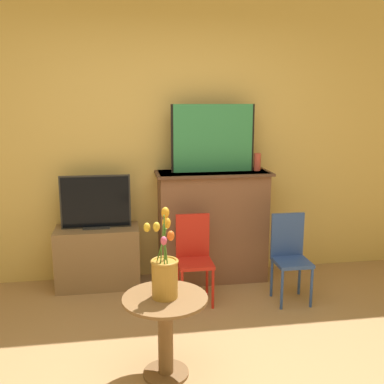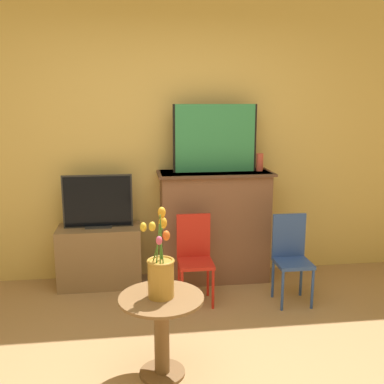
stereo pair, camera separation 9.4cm
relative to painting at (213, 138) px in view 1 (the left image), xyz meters
The scene contains 10 objects.
wall_back 0.51m from the painting, 155.04° to the left, with size 8.00×0.06×2.70m.
fireplace_mantel 0.83m from the painting, 77.90° to the right, with size 1.08×0.42×1.06m.
painting is the anchor object (origin of this frame).
mantel_candle 0.49m from the painting, ahead, with size 0.07×0.07×0.17m.
tv_stand 1.54m from the painting, behind, with size 0.77×0.37×0.57m.
tv_monitor 1.23m from the painting, behind, with size 0.63×0.12×0.49m.
chair_red 1.08m from the painting, 118.74° to the right, with size 0.29×0.29×0.76m.
chair_blue 1.24m from the painting, 44.86° to the right, with size 0.29×0.29×0.76m.
side_table 1.93m from the painting, 111.86° to the right, with size 0.53×0.53×0.53m.
vase_tulips 1.77m from the painting, 111.90° to the right, with size 0.21×0.23×0.55m.
Camera 1 is at (-0.38, -2.18, 1.74)m, focal length 42.00 mm.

